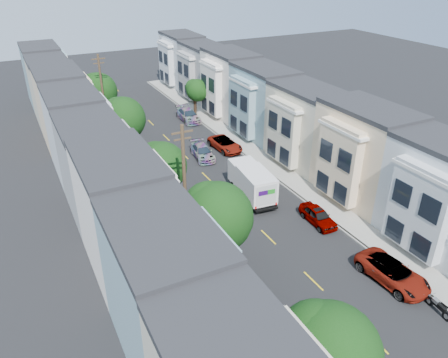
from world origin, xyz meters
name	(u,v)px	position (x,y,z in m)	size (l,w,h in m)	color
ground	(268,237)	(0.00, 0.00, 0.00)	(160.00, 160.00, 0.00)	black
road_slab	(195,166)	(0.00, 15.00, 0.01)	(12.00, 70.00, 0.02)	black
curb_left	(141,177)	(-6.05, 15.00, 0.07)	(0.30, 70.00, 0.15)	gray
curb_right	(243,155)	(6.05, 15.00, 0.07)	(0.30, 70.00, 0.15)	gray
sidewalk_left	(129,179)	(-7.35, 15.00, 0.07)	(2.60, 70.00, 0.15)	gray
sidewalk_right	(253,153)	(7.35, 15.00, 0.07)	(2.60, 70.00, 0.15)	gray
centerline	(195,166)	(0.00, 15.00, 0.00)	(0.12, 70.00, 0.01)	gold
townhouse_row_left	(91,188)	(-11.15, 15.00, 0.00)	(5.00, 70.00, 8.50)	beige
townhouse_row_right	(281,147)	(11.15, 15.00, 0.00)	(5.00, 70.00, 8.50)	beige
tree_a	(327,355)	(-6.30, -14.57, 4.88)	(4.70, 4.70, 7.25)	black
tree_b	(216,218)	(-6.30, -3.31, 5.61)	(4.67, 4.67, 7.97)	black
tree_c	(161,167)	(-6.30, 7.44, 4.53)	(4.32, 4.32, 6.71)	black
tree_d	(123,119)	(-6.30, 19.28, 4.99)	(4.70, 4.70, 7.36)	black
tree_e	(98,92)	(-6.30, 30.96, 4.94)	(4.70, 4.70, 7.31)	black
tree_far_r	(197,91)	(6.90, 30.00, 3.56)	(3.10, 3.10, 5.14)	black
utility_pole_near	(185,188)	(-6.30, 2.00, 5.15)	(1.60, 0.26, 10.00)	#42301E
utility_pole_far	(103,96)	(-6.30, 28.00, 5.15)	(1.60, 0.26, 10.00)	#42301E
fedex_truck	(252,181)	(2.06, 6.30, 1.68)	(2.42, 6.29, 3.02)	silver
lead_sedan	(202,152)	(1.61, 16.54, 0.70)	(1.95, 4.65, 1.39)	black
parked_left_b	(273,319)	(-4.90, -8.29, 0.68)	(1.61, 4.20, 1.36)	black
parked_left_c	(213,245)	(-4.90, 0.27, 0.63)	(1.48, 3.86, 1.25)	#8F92A7
parked_left_d	(166,187)	(-4.90, 10.71, 0.64)	(1.79, 4.26, 1.28)	#632810
parked_right_a	(393,273)	(4.90, -8.49, 0.75)	(2.50, 5.42, 1.51)	slate
parked_right_b	(318,216)	(4.90, -0.09, 0.69)	(1.63, 4.27, 1.38)	silver
parked_right_c	(225,144)	(4.90, 17.36, 0.71)	(2.34, 5.08, 1.41)	black
parked_right_d	(188,115)	(4.90, 28.51, 0.77)	(2.16, 5.14, 1.54)	black
motorcycle	(438,306)	(5.29, -12.00, 0.46)	(0.30, 2.18, 0.86)	black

